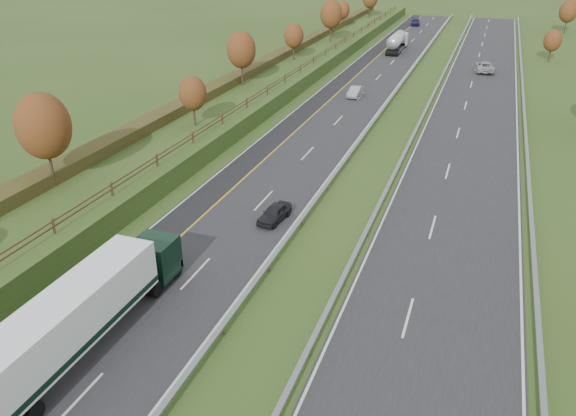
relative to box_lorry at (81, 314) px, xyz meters
name	(u,v)px	position (x,y,z in m)	size (l,w,h in m)	color
ground	(388,137)	(8.70, 40.68, -2.33)	(400.00, 400.00, 0.00)	#2F4A1A
near_carriageway	(331,117)	(0.70, 45.68, -2.31)	(10.50, 200.00, 0.04)	black
far_carriageway	(470,132)	(17.20, 45.68, -2.31)	(10.50, 200.00, 0.04)	black
hard_shoulder	(302,114)	(-3.05, 45.68, -2.31)	(3.00, 200.00, 0.04)	black
lane_markings	(382,123)	(7.10, 45.56, -2.28)	(26.75, 200.00, 0.01)	silver
embankment_left	(234,100)	(-12.30, 45.68, -1.33)	(12.00, 200.00, 2.00)	#2F4A1A
hedge_left	(219,87)	(-14.30, 45.68, 0.22)	(2.20, 180.00, 1.10)	#3A3C18
fence_left	(265,90)	(-7.80, 45.27, 0.40)	(0.12, 189.06, 1.20)	#422B19
median_barrier_near	(377,117)	(6.40, 45.68, -1.72)	(0.32, 200.00, 0.71)	gray
median_barrier_far	(420,121)	(11.50, 45.68, -1.72)	(0.32, 200.00, 0.71)	gray
outer_barrier_far	(526,132)	(23.00, 45.68, -1.71)	(0.32, 200.00, 0.71)	gray
trees_left	(223,63)	(-11.94, 42.31, 4.04)	(6.64, 164.30, 7.66)	#2D2116
box_lorry	(81,314)	(0.00, 0.00, 0.00)	(2.58, 16.28, 4.06)	black
road_tanker	(397,41)	(0.84, 91.18, -0.47)	(2.40, 11.22, 3.46)	silver
car_dark_near	(274,213)	(4.12, 17.58, -1.66)	(1.50, 3.73, 1.27)	black
car_silver_mid	(355,92)	(1.28, 56.09, -1.60)	(1.46, 4.18, 1.38)	#98999D
car_small_far	(415,22)	(-0.70, 126.15, -1.55)	(2.08, 5.13, 1.49)	#171544
car_oncoming	(485,67)	(17.37, 78.22, -1.46)	(2.75, 5.96, 1.66)	#A5A6AA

